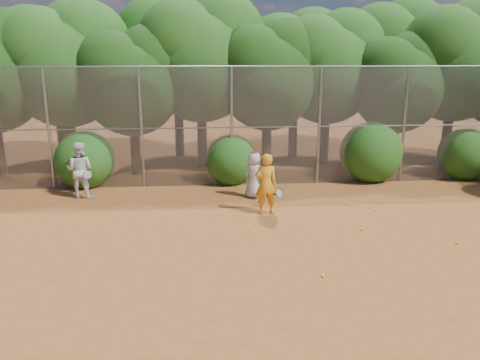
{
  "coord_description": "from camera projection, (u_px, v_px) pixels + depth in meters",
  "views": [
    {
      "loc": [
        -1.98,
        -9.62,
        4.35
      ],
      "look_at": [
        -1.0,
        2.5,
        1.1
      ],
      "focal_mm": 35.0,
      "sensor_mm": 36.0,
      "label": 1
    }
  ],
  "objects": [
    {
      "name": "fence_back",
      "position": [
        258.0,
        126.0,
        15.78
      ],
      "size": [
        20.05,
        0.09,
        4.03
      ],
      "color": "gray",
      "rests_on": "ground"
    },
    {
      "name": "player_teen",
      "position": [
        254.0,
        175.0,
        14.61
      ],
      "size": [
        0.83,
        0.83,
        1.49
      ],
      "rotation": [
        0.0,
        0.0,
        2.36
      ],
      "color": "silver",
      "rests_on": "ground"
    },
    {
      "name": "tree_3",
      "position": [
        202.0,
        54.0,
        17.78
      ],
      "size": [
        4.89,
        4.26,
        6.7
      ],
      "color": "black",
      "rests_on": "ground"
    },
    {
      "name": "tree_4",
      "position": [
        269.0,
        72.0,
        17.55
      ],
      "size": [
        4.19,
        3.64,
        5.73
      ],
      "color": "black",
      "rests_on": "ground"
    },
    {
      "name": "bush_1",
      "position": [
        231.0,
        158.0,
        16.3
      ],
      "size": [
        1.8,
        1.8,
        1.8
      ],
      "primitive_type": "sphere",
      "color": "#1D4F13",
      "rests_on": "ground"
    },
    {
      "name": "tree_12",
      "position": [
        394.0,
        52.0,
        20.72
      ],
      "size": [
        5.02,
        4.37,
        6.88
      ],
      "color": "black",
      "rests_on": "ground"
    },
    {
      "name": "bush_3",
      "position": [
        465.0,
        152.0,
        16.95
      ],
      "size": [
        1.9,
        1.9,
        1.9
      ],
      "primitive_type": "sphere",
      "color": "#1D4F13",
      "rests_on": "ground"
    },
    {
      "name": "ball_3",
      "position": [
        457.0,
        243.0,
        11.09
      ],
      "size": [
        0.07,
        0.07,
        0.07
      ],
      "primitive_type": "sphere",
      "color": "#C9F02B",
      "rests_on": "ground"
    },
    {
      "name": "ball_4",
      "position": [
        249.0,
        228.0,
        12.05
      ],
      "size": [
        0.07,
        0.07,
        0.07
      ],
      "primitive_type": "sphere",
      "color": "#C9F02B",
      "rests_on": "ground"
    },
    {
      "name": "tree_7",
      "position": [
        457.0,
        57.0,
        18.39
      ],
      "size": [
        4.77,
        4.14,
        6.53
      ],
      "color": "black",
      "rests_on": "ground"
    },
    {
      "name": "ground",
      "position": [
        293.0,
        255.0,
        10.54
      ],
      "size": [
        80.0,
        80.0,
        0.0
      ],
      "primitive_type": "plane",
      "color": "#975122",
      "rests_on": "ground"
    },
    {
      "name": "ball_0",
      "position": [
        362.0,
        229.0,
        11.98
      ],
      "size": [
        0.07,
        0.07,
        0.07
      ],
      "primitive_type": "sphere",
      "color": "#C9F02B",
      "rests_on": "ground"
    },
    {
      "name": "tree_6",
      "position": [
        399.0,
        79.0,
        17.82
      ],
      "size": [
        3.86,
        3.36,
        5.29
      ],
      "color": "black",
      "rests_on": "ground"
    },
    {
      "name": "tree_2",
      "position": [
        133.0,
        77.0,
        16.82
      ],
      "size": [
        3.99,
        3.47,
        5.47
      ],
      "color": "black",
      "rests_on": "ground"
    },
    {
      "name": "tree_9",
      "position": [
        56.0,
        56.0,
        19.25
      ],
      "size": [
        4.83,
        4.2,
        6.62
      ],
      "color": "black",
      "rests_on": "ground"
    },
    {
      "name": "player_yellow",
      "position": [
        266.0,
        184.0,
        13.07
      ],
      "size": [
        0.84,
        0.59,
        1.74
      ],
      "rotation": [
        0.0,
        0.0,
        3.24
      ],
      "color": "orange",
      "rests_on": "ground"
    },
    {
      "name": "ball_2",
      "position": [
        323.0,
        276.0,
        9.46
      ],
      "size": [
        0.07,
        0.07,
        0.07
      ],
      "primitive_type": "sphere",
      "color": "#C9F02B",
      "rests_on": "ground"
    },
    {
      "name": "tree_10",
      "position": [
        178.0,
        49.0,
        19.76
      ],
      "size": [
        5.15,
        4.48,
        7.06
      ],
      "color": "black",
      "rests_on": "ground"
    },
    {
      "name": "tree_5",
      "position": [
        329.0,
        63.0,
        18.44
      ],
      "size": [
        4.51,
        3.92,
        6.17
      ],
      "color": "black",
      "rests_on": "ground"
    },
    {
      "name": "ball_1",
      "position": [
        375.0,
        210.0,
        13.47
      ],
      "size": [
        0.07,
        0.07,
        0.07
      ],
      "primitive_type": "sphere",
      "color": "#C9F02B",
      "rests_on": "ground"
    },
    {
      "name": "tree_11",
      "position": [
        296.0,
        60.0,
        19.88
      ],
      "size": [
        4.64,
        4.03,
        6.35
      ],
      "color": "black",
      "rests_on": "ground"
    },
    {
      "name": "tree_1",
      "position": [
        66.0,
        61.0,
        17.15
      ],
      "size": [
        4.64,
        4.03,
        6.35
      ],
      "color": "black",
      "rests_on": "ground"
    },
    {
      "name": "bush_0",
      "position": [
        85.0,
        157.0,
        15.89
      ],
      "size": [
        2.0,
        2.0,
        2.0
      ],
      "primitive_type": "sphere",
      "color": "#1D4F13",
      "rests_on": "ground"
    },
    {
      "name": "ball_5",
      "position": [
        350.0,
        205.0,
        13.97
      ],
      "size": [
        0.07,
        0.07,
        0.07
      ],
      "primitive_type": "sphere",
      "color": "#C9F02B",
      "rests_on": "ground"
    },
    {
      "name": "player_white",
      "position": [
        80.0,
        170.0,
        14.61
      ],
      "size": [
        0.97,
        0.81,
        1.77
      ],
      "rotation": [
        0.0,
        0.0,
        2.96
      ],
      "color": "white",
      "rests_on": "ground"
    },
    {
      "name": "bush_2",
      "position": [
        371.0,
        150.0,
        16.64
      ],
      "size": [
        2.2,
        2.2,
        2.2
      ],
      "primitive_type": "sphere",
      "color": "#1D4F13",
      "rests_on": "ground"
    }
  ]
}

